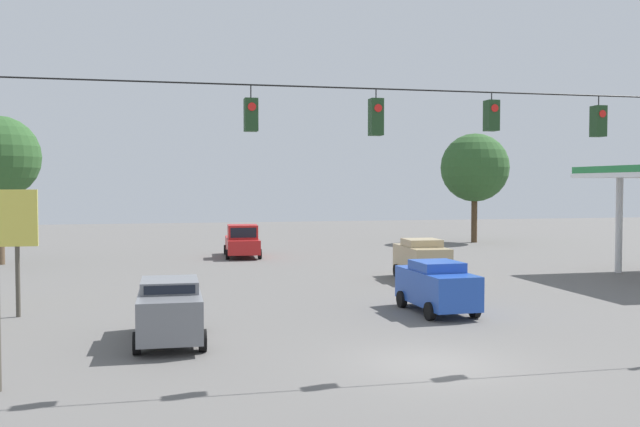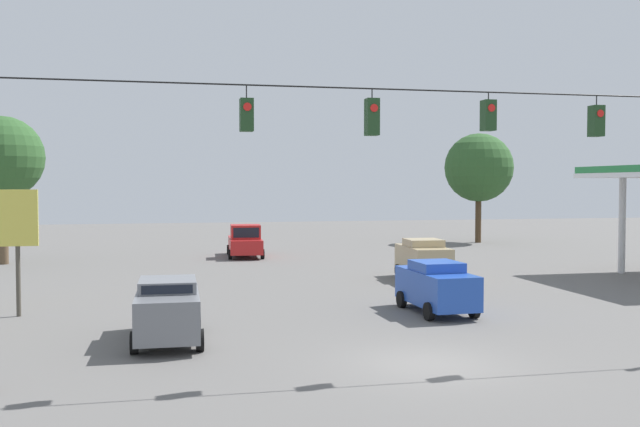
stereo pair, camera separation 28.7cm
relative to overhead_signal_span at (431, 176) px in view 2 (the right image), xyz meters
The scene contains 14 objects.
ground_plane 4.98m from the overhead_signal_span, 89.93° to the right, with size 140.00×140.00×0.00m, color #605E5B.
overhead_signal_span is the anchor object (origin of this frame).
pickup_truck_red_withflow_deep 29.01m from the overhead_signal_span, 86.77° to the right, with size 2.48×5.22×2.12m.
sedan_grey_parked_shoulder 8.93m from the overhead_signal_span, 33.00° to the right, with size 2.11×4.52×1.90m.
sedan_blue_crossing_near 8.69m from the overhead_signal_span, 112.99° to the right, with size 2.02×4.20×1.91m.
sedan_tan_oncoming_far 17.26m from the overhead_signal_span, 110.12° to the right, with size 2.20×4.04×2.02m.
traffic_cone_nearest 9.22m from the overhead_signal_span, 34.39° to the right, with size 0.34×0.34×0.59m, color orange.
traffic_cone_second 10.39m from the overhead_signal_span, 43.79° to the right, with size 0.34×0.34×0.59m, color orange.
traffic_cone_third 11.95m from the overhead_signal_span, 52.05° to the right, with size 0.34×0.34×0.59m, color orange.
traffic_cone_fourth 13.29m from the overhead_signal_span, 57.22° to the right, with size 0.34×0.34×0.59m, color orange.
traffic_cone_fifth 14.95m from the overhead_signal_span, 62.30° to the right, with size 0.34×0.34×0.59m, color orange.
traffic_cone_farthest 16.98m from the overhead_signal_span, 66.19° to the right, with size 0.34×0.34×0.59m, color orange.
tree_horizon_left 40.20m from the overhead_signal_span, 116.75° to the right, with size 5.51×5.51×8.82m.
tree_horizon_right 31.94m from the overhead_signal_span, 59.78° to the right, with size 4.86×4.86×8.76m.
Camera 2 is at (6.82, 17.61, 4.78)m, focal length 40.00 mm.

